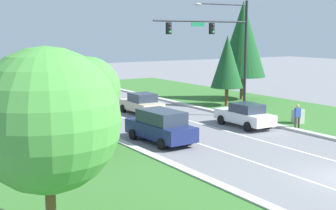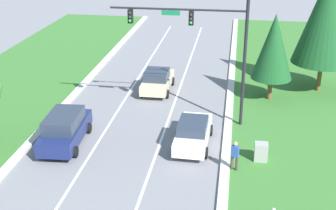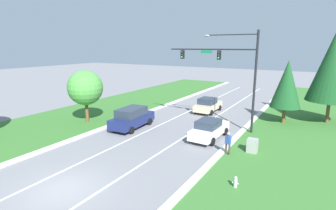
# 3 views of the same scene
# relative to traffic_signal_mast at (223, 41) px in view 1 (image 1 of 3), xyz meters

# --- Properties ---
(curb_strip_left) EXTENTS (0.50, 90.00, 0.15)m
(curb_strip_left) POSITION_rel_traffic_signal_mast_xyz_m (-9.82, -14.51, -5.72)
(curb_strip_left) COLOR beige
(curb_strip_left) RESTS_ON ground_plane
(lane_stripe_inner_left) EXTENTS (0.14, 81.00, 0.01)m
(lane_stripe_inner_left) POSITION_rel_traffic_signal_mast_xyz_m (-5.97, -14.51, -5.80)
(lane_stripe_inner_left) COLOR white
(lane_stripe_inner_left) RESTS_ON ground_plane
(traffic_signal_mast) EXTENTS (8.17, 0.41, 8.76)m
(traffic_signal_mast) POSITION_rel_traffic_signal_mast_xyz_m (0.00, 0.00, 0.00)
(traffic_signal_mast) COLOR black
(traffic_signal_mast) RESTS_ON ground_plane
(navy_suv) EXTENTS (2.34, 5.00, 1.92)m
(navy_suv) POSITION_rel_traffic_signal_mast_xyz_m (-7.73, -4.05, -4.82)
(navy_suv) COLOR navy
(navy_suv) RESTS_ON ground_plane
(white_sedan) EXTENTS (2.05, 4.67, 1.64)m
(white_sedan) POSITION_rel_traffic_signal_mast_xyz_m (-0.45, -3.14, -4.97)
(white_sedan) COLOR white
(white_sedan) RESTS_ON ground_plane
(champagne_sedan) EXTENTS (2.10, 4.41, 1.67)m
(champagne_sedan) POSITION_rel_traffic_signal_mast_xyz_m (-3.95, 5.19, -4.97)
(champagne_sedan) COLOR beige
(champagne_sedan) RESTS_ON ground_plane
(utility_cabinet) EXTENTS (0.70, 0.60, 1.08)m
(utility_cabinet) POSITION_rel_traffic_signal_mast_xyz_m (3.33, -4.44, -5.26)
(utility_cabinet) COLOR #9E9E99
(utility_cabinet) RESTS_ON ground_plane
(pedestrian) EXTENTS (0.43, 0.32, 1.69)m
(pedestrian) POSITION_rel_traffic_signal_mast_xyz_m (1.94, -5.65, -4.86)
(pedestrian) COLOR #42382D
(pedestrian) RESTS_ON ground_plane
(conifer_near_right_tree) EXTENTS (4.43, 4.43, 9.35)m
(conifer_near_right_tree) POSITION_rel_traffic_signal_mast_xyz_m (7.91, 6.90, -0.00)
(conifer_near_right_tree) COLOR brown
(conifer_near_right_tree) RESTS_ON ground_plane
(oak_near_left_tree) EXTENTS (3.39, 3.39, 5.22)m
(oak_near_left_tree) POSITION_rel_traffic_signal_mast_xyz_m (-12.61, -5.00, -2.29)
(oak_near_left_tree) COLOR brown
(oak_near_left_tree) RESTS_ON ground_plane
(conifer_far_right_tree) EXTENTS (2.83, 2.83, 6.18)m
(conifer_far_right_tree) POSITION_rel_traffic_signal_mast_xyz_m (4.22, 4.61, -1.89)
(conifer_far_right_tree) COLOR brown
(conifer_far_right_tree) RESTS_ON ground_plane
(oak_far_left_tree) EXTENTS (4.38, 4.38, 6.00)m
(oak_far_left_tree) POSITION_rel_traffic_signal_mast_xyz_m (-17.39, -13.64, -2.00)
(oak_far_left_tree) COLOR brown
(oak_far_left_tree) RESTS_ON ground_plane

